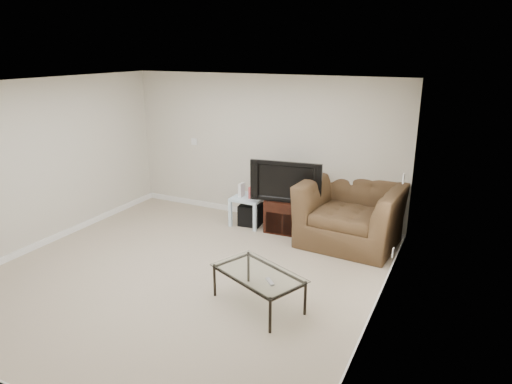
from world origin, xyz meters
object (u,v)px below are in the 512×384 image
at_px(recliner, 352,203).
at_px(coffee_table, 258,289).
at_px(television, 287,180).
at_px(tv_stand, 287,215).
at_px(side_table, 249,211).
at_px(subwoofer, 251,214).

relative_size(recliner, coffee_table, 1.37).
xyz_separation_m(television, coffee_table, (0.56, -2.24, -0.67)).
height_order(tv_stand, recliner, recliner).
relative_size(tv_stand, side_table, 1.28).
bearing_deg(television, side_table, 169.90).
bearing_deg(side_table, subwoofer, 33.09).
bearing_deg(recliner, tv_stand, -176.00).
xyz_separation_m(side_table, subwoofer, (0.03, 0.02, -0.07)).
bearing_deg(television, recliner, -6.37).
xyz_separation_m(recliner, coffee_table, (-0.49, -2.27, -0.44)).
bearing_deg(side_table, tv_stand, 0.00).
height_order(tv_stand, television, television).
relative_size(tv_stand, subwoofer, 1.82).
bearing_deg(recliner, coffee_table, -98.26).
bearing_deg(side_table, television, -2.23).
bearing_deg(subwoofer, recliner, -0.67).
height_order(tv_stand, subwoofer, tv_stand).
xyz_separation_m(tv_stand, recliner, (1.05, 0.00, 0.37)).
height_order(television, recliner, recliner).
height_order(television, subwoofer, television).
bearing_deg(coffee_table, television, 104.05).
bearing_deg(tv_stand, television, -90.00).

